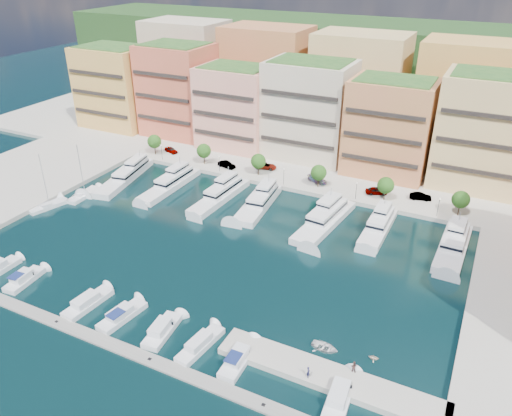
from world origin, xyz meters
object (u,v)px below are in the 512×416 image
object	(u,v)px
person_0	(308,372)
tree_5	(461,200)
yacht_6	(454,244)
cruiser_3	(88,303)
yacht_4	(326,219)
cruiser_5	(162,331)
tender_2	(325,347)
tree_0	(154,142)
yacht_5	(379,225)
lamppost_3	(356,188)
car_1	(227,165)
cruiser_4	(122,316)
car_4	(376,191)
cruiser_7	(239,359)
car_0	(171,150)
car_5	(421,196)
sailboat_2	(84,195)
yacht_2	(221,194)
yacht_3	(260,201)
lamppost_0	(162,150)
lamppost_2	(284,174)
cruiser_6	(200,345)
tree_2	(258,161)
car_2	(266,166)
lamppost_4	(439,204)
person_1	(354,366)
tree_4	(386,185)
tender_3	(374,357)
car_3	(317,179)
cruiser_1	(24,280)
sailboat_1	(48,206)
lamppost_1	(219,161)
yacht_1	(171,183)
tree_1	(204,151)

from	to	relation	value
person_0	tree_5	bearing A→B (deg)	-32.94
yacht_6	cruiser_3	distance (m)	68.29
tree_5	yacht_4	world-z (taller)	tree_5
cruiser_5	tender_2	bearing A→B (deg)	18.48
tree_0	yacht_5	bearing A→B (deg)	-10.58
lamppost_3	car_1	xyz separation A→B (m)	(-35.52, 2.88, -2.00)
cruiser_4	car_4	size ratio (longest dim) A/B	1.77
tree_5	cruiser_7	world-z (taller)	tree_5
lamppost_3	cruiser_7	size ratio (longest dim) A/B	0.50
yacht_4	yacht_5	world-z (taller)	same
lamppost_3	car_0	world-z (taller)	lamppost_3
car_5	sailboat_2	bearing A→B (deg)	101.57
yacht_2	sailboat_2	xyz separation A→B (m)	(-29.61, -13.66, -0.90)
yacht_2	car_5	world-z (taller)	yacht_2
yacht_3	car_1	xyz separation A→B (m)	(-16.46, 14.01, 0.62)
lamppost_0	person_0	size ratio (longest dim) A/B	2.35
lamppost_2	car_5	world-z (taller)	lamppost_2
yacht_5	sailboat_2	world-z (taller)	sailboat_2
tree_0	lamppost_2	bearing A→B (deg)	-3.29
cruiser_6	car_4	world-z (taller)	car_4
yacht_6	car_4	world-z (taller)	yacht_6
tree_2	car_2	bearing A→B (deg)	90.68
tree_2	lamppost_4	size ratio (longest dim) A/B	1.35
tree_2	person_1	xyz separation A→B (m)	(40.76, -53.50, -2.87)
lamppost_0	yacht_4	bearing A→B (deg)	-13.46
tree_4	car_4	bearing A→B (deg)	134.92
sailboat_2	person_1	bearing A→B (deg)	-19.43
tender_3	sailboat_2	bearing A→B (deg)	67.97
sailboat_2	tender_2	size ratio (longest dim) A/B	3.26
car_3	car_4	distance (m)	14.66
yacht_2	cruiser_1	distance (m)	46.40
yacht_3	yacht_6	bearing A→B (deg)	0.29
sailboat_1	yacht_6	bearing A→B (deg)	14.78
lamppost_1	yacht_3	bearing A→B (deg)	-33.31
tender_2	car_4	distance (m)	53.06
tender_3	car_0	distance (m)	88.35
lamppost_1	sailboat_1	xyz separation A→B (m)	(-25.54, -33.19, -3.51)
tree_5	car_3	size ratio (longest dim) A/B	1.09
yacht_1	yacht_4	size ratio (longest dim) A/B	0.95
tree_1	car_0	distance (m)	13.49
yacht_1	yacht_2	size ratio (longest dim) A/B	1.00
tender_3	car_4	size ratio (longest dim) A/B	0.30
yacht_2	yacht_3	bearing A→B (deg)	3.64
tree_2	sailboat_2	xyz separation A→B (m)	(-32.34, -27.71, -4.43)
car_1	cruiser_3	bearing A→B (deg)	-161.49
tender_3	car_0	world-z (taller)	car_0
tender_3	person_1	size ratio (longest dim) A/B	0.87
yacht_2	car_1	distance (m)	16.14
sailboat_2	cruiser_7	bearing A→B (deg)	-27.73
tree_0	car_1	world-z (taller)	tree_0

